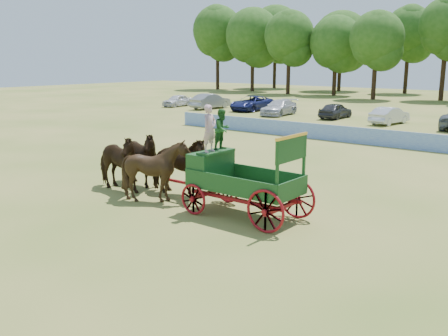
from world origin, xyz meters
TOP-DOWN VIEW (x-y plane):
  - ground at (0.00, 0.00)m, footprint 160.00×160.00m
  - horse_lead_left at (-1.63, 0.69)m, footprint 2.88×1.42m
  - horse_lead_right at (-1.63, 1.79)m, footprint 2.87×1.40m
  - horse_wheel_left at (0.77, 0.69)m, footprint 2.48×2.29m
  - horse_wheel_right at (0.77, 1.79)m, footprint 3.03×1.83m
  - farm_dray at (3.74, 1.25)m, footprint 6.00×2.00m
  - sponsor_banner at (-1.00, 18.00)m, footprint 26.00×0.08m
  - parked_cars at (-6.10, 29.85)m, footprint 42.54×7.34m

SIDE VIEW (x-z plane):
  - ground at x=0.00m, z-range 0.00..0.00m
  - sponsor_banner at x=-1.00m, z-range 0.00..1.05m
  - parked_cars at x=-6.10m, z-range -0.07..1.57m
  - horse_lead_left at x=-1.63m, z-range 0.00..2.38m
  - horse_lead_right at x=-1.63m, z-range 0.00..2.38m
  - horse_wheel_right at x=0.77m, z-range 0.00..2.38m
  - horse_wheel_left at x=0.77m, z-range 0.00..2.39m
  - farm_dray at x=3.74m, z-range -0.28..3.49m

